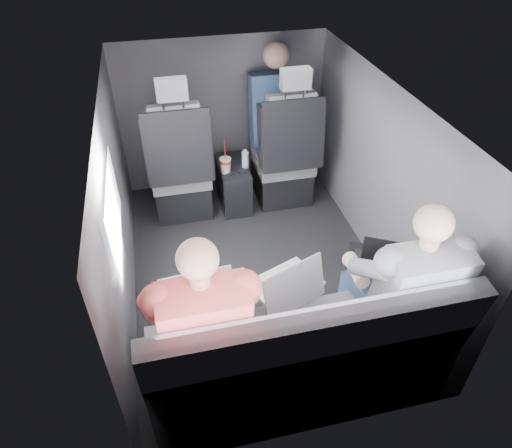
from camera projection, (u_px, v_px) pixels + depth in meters
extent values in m
plane|color=black|center=(256.00, 268.00, 3.46)|extent=(2.60, 2.60, 0.00)
plane|color=#B2B2AD|center=(256.00, 98.00, 2.63)|extent=(2.60, 2.60, 0.00)
cube|color=#56565B|center=(118.00, 213.00, 2.89)|extent=(0.02, 2.60, 1.35)
cube|color=#56565B|center=(380.00, 178.00, 3.21)|extent=(0.02, 2.60, 1.35)
cube|color=#56565B|center=(223.00, 114.00, 4.05)|extent=(1.80, 0.02, 1.35)
cube|color=#56565B|center=(322.00, 353.00, 2.05)|extent=(1.80, 0.02, 1.35)
cube|color=white|center=(114.00, 211.00, 2.52)|extent=(0.02, 0.75, 0.42)
cube|color=black|center=(293.00, 127.00, 3.57)|extent=(0.35, 0.11, 0.59)
cube|color=black|center=(182.00, 193.00, 4.00)|extent=(0.46, 0.48, 0.30)
cube|color=slate|center=(180.00, 172.00, 3.84)|extent=(0.48, 0.46, 0.14)
cube|color=slate|center=(178.00, 144.00, 3.46)|extent=(0.38, 0.18, 0.61)
cube|color=black|center=(149.00, 150.00, 3.44)|extent=(0.08, 0.21, 0.53)
cube|color=black|center=(207.00, 144.00, 3.52)|extent=(0.08, 0.21, 0.53)
cube|color=black|center=(179.00, 149.00, 3.41)|extent=(0.50, 0.11, 0.58)
cube|color=slate|center=(171.00, 89.00, 3.16)|extent=(0.22, 0.10, 0.15)
cube|color=black|center=(281.00, 181.00, 4.16)|extent=(0.46, 0.48, 0.30)
cube|color=slate|center=(283.00, 160.00, 4.00)|extent=(0.48, 0.46, 0.14)
cube|color=slate|center=(291.00, 131.00, 3.62)|extent=(0.38, 0.18, 0.61)
cube|color=black|center=(264.00, 138.00, 3.60)|extent=(0.08, 0.21, 0.53)
cube|color=black|center=(317.00, 132.00, 3.68)|extent=(0.08, 0.21, 0.53)
cube|color=black|center=(294.00, 136.00, 3.58)|extent=(0.50, 0.11, 0.58)
cube|color=slate|center=(296.00, 79.00, 3.32)|extent=(0.22, 0.10, 0.15)
cube|color=black|center=(233.00, 185.00, 4.02)|extent=(0.24, 0.48, 0.40)
cylinder|color=black|center=(230.00, 172.00, 3.79)|extent=(0.09, 0.09, 0.01)
cylinder|color=black|center=(243.00, 171.00, 3.81)|extent=(0.09, 0.09, 0.01)
cube|color=slate|center=(298.00, 362.00, 2.54)|extent=(1.60, 0.50, 0.45)
cube|color=slate|center=(318.00, 344.00, 2.08)|extent=(1.60, 0.17, 0.47)
cylinder|color=red|center=(225.00, 161.00, 3.73)|extent=(0.09, 0.09, 0.02)
cylinder|color=white|center=(225.00, 159.00, 3.72)|extent=(0.10, 0.10, 0.01)
cylinder|color=red|center=(225.00, 150.00, 3.67)|extent=(0.01, 0.01, 0.16)
cylinder|color=#ABCBE8|center=(245.00, 160.00, 3.81)|extent=(0.06, 0.06, 0.15)
cylinder|color=#ABCBE8|center=(245.00, 151.00, 3.76)|extent=(0.03, 0.03, 0.02)
cube|color=silver|center=(196.00, 290.00, 2.47)|extent=(0.38, 0.29, 0.02)
cube|color=silver|center=(196.00, 291.00, 2.46)|extent=(0.31, 0.16, 0.00)
cube|color=silver|center=(194.00, 279.00, 2.53)|extent=(0.11, 0.07, 0.00)
cube|color=silver|center=(198.00, 295.00, 2.26)|extent=(0.37, 0.10, 0.25)
cube|color=white|center=(198.00, 294.00, 2.27)|extent=(0.32, 0.08, 0.22)
cube|color=silver|center=(285.00, 283.00, 2.52)|extent=(0.44, 0.38, 0.02)
cube|color=silver|center=(286.00, 284.00, 2.50)|extent=(0.33, 0.24, 0.00)
cube|color=silver|center=(281.00, 272.00, 2.57)|extent=(0.12, 0.09, 0.00)
cube|color=silver|center=(295.00, 287.00, 2.31)|extent=(0.37, 0.21, 0.25)
cube|color=white|center=(294.00, 287.00, 2.32)|extent=(0.32, 0.17, 0.21)
cube|color=black|center=(377.00, 260.00, 2.67)|extent=(0.42, 0.38, 0.02)
cube|color=black|center=(379.00, 260.00, 2.65)|extent=(0.31, 0.25, 0.00)
cube|color=black|center=(373.00, 251.00, 2.71)|extent=(0.12, 0.10, 0.00)
cube|color=black|center=(393.00, 262.00, 2.47)|extent=(0.34, 0.23, 0.23)
cube|color=white|center=(393.00, 261.00, 2.48)|extent=(0.29, 0.19, 0.20)
cube|color=#38383E|center=(182.00, 331.00, 2.35)|extent=(0.15, 0.44, 0.13)
cube|color=#38383E|center=(224.00, 324.00, 2.39)|extent=(0.15, 0.44, 0.13)
cube|color=#38383E|center=(183.00, 333.00, 2.70)|extent=(0.13, 0.13, 0.45)
cube|color=#38383E|center=(219.00, 326.00, 2.74)|extent=(0.13, 0.13, 0.45)
cube|color=#D64657|center=(205.00, 327.00, 2.06)|extent=(0.40, 0.27, 0.54)
sphere|color=tan|center=(197.00, 259.00, 1.85)|extent=(0.18, 0.18, 0.18)
cylinder|color=tan|center=(159.00, 303.00, 2.30)|extent=(0.11, 0.28, 0.12)
cylinder|color=tan|center=(237.00, 290.00, 2.37)|extent=(0.11, 0.28, 0.12)
cube|color=navy|center=(373.00, 297.00, 2.54)|extent=(0.15, 0.44, 0.13)
cube|color=navy|center=(409.00, 290.00, 2.58)|extent=(0.15, 0.44, 0.13)
cube|color=navy|center=(350.00, 302.00, 2.89)|extent=(0.13, 0.13, 0.45)
cube|color=navy|center=(382.00, 297.00, 2.93)|extent=(0.13, 0.13, 0.45)
cube|color=gray|center=(418.00, 288.00, 2.25)|extent=(0.40, 0.27, 0.54)
sphere|color=beige|center=(434.00, 223.00, 2.04)|extent=(0.18, 0.18, 0.18)
cylinder|color=beige|center=(356.00, 270.00, 2.49)|extent=(0.11, 0.28, 0.12)
cylinder|color=beige|center=(422.00, 258.00, 2.56)|extent=(0.11, 0.28, 0.12)
cube|color=navy|center=(275.00, 109.00, 3.89)|extent=(0.43, 0.28, 0.62)
sphere|color=tan|center=(276.00, 55.00, 3.63)|extent=(0.22, 0.22, 0.22)
cube|color=navy|center=(273.00, 136.00, 4.11)|extent=(0.37, 0.43, 0.13)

